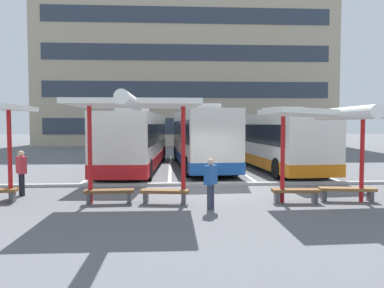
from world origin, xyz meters
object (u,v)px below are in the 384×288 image
(waiting_shelter_2, at_px, (327,116))
(bench_4, at_px, (296,193))
(coach_bus_0, at_px, (137,140))
(coach_bus_1, at_px, (201,138))
(waiting_shelter_1, at_px, (136,106))
(waiting_passenger_2, at_px, (211,180))
(coach_bus_2, at_px, (272,141))
(bench_5, at_px, (347,191))
(bench_3, at_px, (165,193))
(waiting_passenger_0, at_px, (21,170))
(bench_2, at_px, (109,193))

(waiting_shelter_2, xyz_separation_m, bench_4, (-0.90, 0.22, -2.50))
(coach_bus_0, height_order, coach_bus_1, coach_bus_1)
(waiting_shelter_1, height_order, waiting_passenger_2, waiting_shelter_1)
(coach_bus_2, height_order, bench_5, coach_bus_2)
(bench_3, xyz_separation_m, bench_4, (4.28, -0.09, -0.00))
(coach_bus_0, xyz_separation_m, waiting_shelter_2, (6.97, -9.86, 1.21))
(coach_bus_0, relative_size, coach_bus_1, 1.12)
(waiting_passenger_2, bearing_deg, waiting_shelter_2, 7.99)
(bench_4, distance_m, waiting_passenger_2, 3.02)
(bench_5, distance_m, waiting_passenger_0, 11.36)
(bench_3, height_order, waiting_shelter_2, waiting_shelter_2)
(coach_bus_2, distance_m, bench_4, 9.50)
(coach_bus_1, height_order, waiting_shelter_1, coach_bus_1)
(waiting_passenger_0, distance_m, waiting_passenger_2, 7.01)
(waiting_shelter_1, xyz_separation_m, bench_2, (-0.90, 0.27, -2.82))
(bench_2, relative_size, waiting_passenger_2, 1.05)
(waiting_shelter_2, bearing_deg, bench_4, 166.43)
(bench_4, xyz_separation_m, waiting_passenger_2, (-2.88, -0.75, 0.54))
(coach_bus_2, height_order, bench_2, coach_bus_2)
(coach_bus_0, bearing_deg, bench_4, -57.82)
(bench_3, bearing_deg, waiting_shelter_1, -171.77)
(bench_5, bearing_deg, bench_2, 179.51)
(waiting_passenger_0, bearing_deg, coach_bus_1, 49.68)
(waiting_passenger_2, bearing_deg, bench_5, 11.02)
(waiting_shelter_2, height_order, waiting_passenger_2, waiting_shelter_2)
(waiting_passenger_2, bearing_deg, bench_2, 163.02)
(bench_3, relative_size, waiting_passenger_0, 0.97)
(waiting_shelter_1, bearing_deg, waiting_passenger_0, 157.85)
(waiting_shelter_1, distance_m, waiting_shelter_2, 6.09)
(bench_2, relative_size, waiting_passenger_0, 0.99)
(bench_2, height_order, waiting_passenger_0, waiting_passenger_0)
(waiting_passenger_0, bearing_deg, waiting_shelter_2, -10.50)
(coach_bus_2, distance_m, waiting_passenger_0, 13.52)
(bench_2, bearing_deg, bench_5, -0.49)
(bench_4, bearing_deg, waiting_passenger_0, 169.79)
(waiting_shelter_2, distance_m, bench_4, 2.66)
(bench_5, bearing_deg, waiting_shelter_1, -178.37)
(waiting_passenger_2, bearing_deg, waiting_passenger_0, 159.56)
(coach_bus_1, bearing_deg, waiting_passenger_0, -130.32)
(bench_4, relative_size, waiting_passenger_2, 1.01)
(bench_2, height_order, bench_4, same)
(coach_bus_0, bearing_deg, bench_2, -90.07)
(waiting_shelter_1, distance_m, bench_4, 5.90)
(coach_bus_0, bearing_deg, waiting_shelter_2, -54.75)
(coach_bus_0, relative_size, waiting_shelter_1, 2.42)
(waiting_shelter_2, distance_m, bench_5, 2.67)
(coach_bus_1, bearing_deg, bench_2, -110.81)
(waiting_passenger_0, bearing_deg, coach_bus_2, 33.99)
(bench_4, bearing_deg, bench_3, 178.73)
(coach_bus_0, distance_m, waiting_passenger_2, 10.89)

